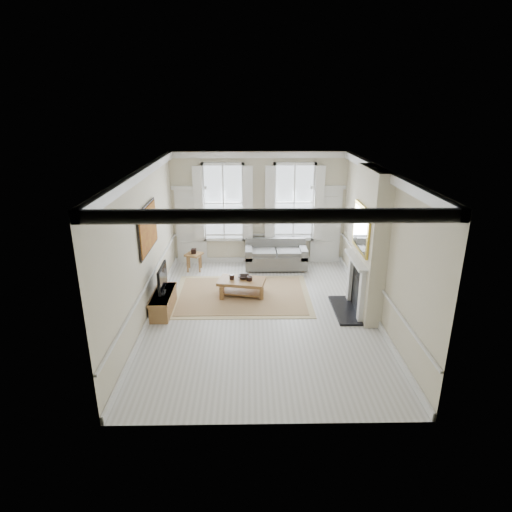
{
  "coord_description": "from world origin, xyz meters",
  "views": [
    {
      "loc": [
        -0.29,
        -8.96,
        4.69
      ],
      "look_at": [
        -0.13,
        0.65,
        1.25
      ],
      "focal_mm": 30.0,
      "sensor_mm": 36.0,
      "label": 1
    }
  ],
  "objects_px": {
    "sofa": "(276,256)",
    "coffee_table": "(242,283)",
    "side_table": "(194,257)",
    "tv_stand": "(163,302)"
  },
  "relations": [
    {
      "from": "sofa",
      "to": "tv_stand",
      "type": "bearing_deg",
      "value": -134.99
    },
    {
      "from": "side_table",
      "to": "tv_stand",
      "type": "relative_size",
      "value": 0.43
    },
    {
      "from": "side_table",
      "to": "coffee_table",
      "type": "xyz_separation_m",
      "value": [
        1.43,
        -1.83,
        -0.06
      ]
    },
    {
      "from": "side_table",
      "to": "coffee_table",
      "type": "bearing_deg",
      "value": -51.89
    },
    {
      "from": "coffee_table",
      "to": "tv_stand",
      "type": "height_order",
      "value": "tv_stand"
    },
    {
      "from": "sofa",
      "to": "coffee_table",
      "type": "height_order",
      "value": "sofa"
    },
    {
      "from": "coffee_table",
      "to": "side_table",
      "type": "bearing_deg",
      "value": 139.46
    },
    {
      "from": "sofa",
      "to": "coffee_table",
      "type": "relative_size",
      "value": 1.42
    },
    {
      "from": "sofa",
      "to": "side_table",
      "type": "distance_m",
      "value": 2.44
    },
    {
      "from": "side_table",
      "to": "tv_stand",
      "type": "bearing_deg",
      "value": -98.83
    }
  ]
}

